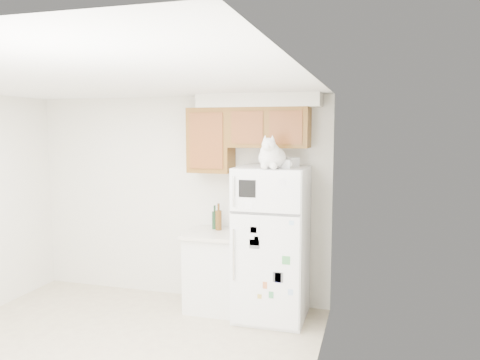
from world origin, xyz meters
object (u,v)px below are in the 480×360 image
at_px(refrigerator, 272,243).
at_px(bottle_green, 215,217).
at_px(cat, 272,156).
at_px(storage_box_front, 284,164).
at_px(bottle_amber, 219,217).
at_px(storage_box_back, 289,162).
at_px(base_counter, 215,270).

xyz_separation_m(refrigerator, bottle_green, (-0.75, 0.23, 0.21)).
bearing_deg(bottle_green, refrigerator, -16.91).
xyz_separation_m(cat, storage_box_front, (0.11, 0.11, -0.09)).
relative_size(storage_box_front, bottle_amber, 0.47).
xyz_separation_m(storage_box_back, bottle_amber, (-0.86, 0.11, -0.67)).
relative_size(cat, bottle_green, 1.76).
bearing_deg(base_counter, bottle_green, 110.23).
xyz_separation_m(cat, bottle_green, (-0.79, 0.47, -0.77)).
relative_size(storage_box_back, bottle_amber, 0.56).
bearing_deg(cat, storage_box_front, 44.87).
bearing_deg(bottle_amber, bottle_green, 142.38).
bearing_deg(refrigerator, cat, -79.40).
distance_m(storage_box_front, bottle_amber, 1.12).
distance_m(base_counter, storage_box_back, 1.55).
bearing_deg(base_counter, storage_box_back, -0.48).
relative_size(refrigerator, storage_box_front, 11.33).
distance_m(cat, bottle_amber, 1.13).
relative_size(refrigerator, bottle_amber, 5.33).
distance_m(base_counter, bottle_amber, 0.63).
relative_size(base_counter, storage_box_front, 6.13).
relative_size(base_counter, bottle_amber, 2.89).
bearing_deg(bottle_green, base_counter, -69.77).
distance_m(bottle_green, bottle_amber, 0.08).
bearing_deg(base_counter, bottle_amber, 84.73).
relative_size(cat, storage_box_back, 2.79).
bearing_deg(bottle_amber, storage_box_front, -20.34).
distance_m(refrigerator, storage_box_front, 0.92).
distance_m(storage_box_front, bottle_green, 1.19).
bearing_deg(refrigerator, storage_box_back, 20.70).
bearing_deg(storage_box_front, bottle_amber, 165.03).
bearing_deg(storage_box_back, bottle_green, -165.47).
xyz_separation_m(bottle_green, bottle_amber, (0.07, -0.05, 0.02)).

